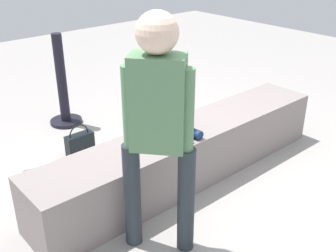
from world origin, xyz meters
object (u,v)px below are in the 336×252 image
Objects in this scene: cake_plate at (146,139)px; handbag_brown_canvas at (143,114)px; water_bottle_near_gift at (161,103)px; party_cup_red at (188,98)px; child_seated at (177,110)px; handbag_black_leather at (80,145)px; adult_standing at (158,118)px; cake_box_white at (38,165)px; gift_bag at (191,129)px.

cake_plate reaches higher than handbag_brown_canvas.
water_bottle_near_gift reaches higher than party_cup_red.
child_seated is at bearing -125.70° from water_bottle_near_gift.
handbag_brown_canvas is (0.91, 0.17, 0.00)m from handbag_black_leather.
party_cup_red is 0.30× the size of handbag_brown_canvas.
party_cup_red is (1.98, 1.79, -0.93)m from adult_standing.
adult_standing is at bearing -140.76° from child_seated.
handbag_brown_canvas is (-0.44, -0.20, 0.05)m from water_bottle_near_gift.
cake_box_white is (-0.22, 1.47, -0.91)m from adult_standing.
handbag_black_leather is at bearing -0.79° from cake_box_white.
party_cup_red is at bearing 10.53° from handbag_brown_canvas.
child_seated is at bearing 39.24° from adult_standing.
adult_standing is 2.83m from party_cup_red.
adult_standing is at bearing -81.47° from cake_box_white.
gift_bag is 0.90m from water_bottle_near_gift.
handbag_brown_canvas is (-0.14, 0.64, -0.01)m from gift_bag.
handbag_black_leather reaches higher than cake_box_white.
gift_bag is 0.89× the size of handbag_black_leather.
water_bottle_near_gift is at bearing 173.54° from party_cup_red.
handbag_brown_canvas is at bearing 10.72° from handbag_black_leather.
adult_standing is 2.58m from water_bottle_near_gift.
cake_box_white is at bearing -168.35° from water_bottle_near_gift.
handbag_black_leather is at bearing 156.22° from gift_bag.
child_seated is 1.42m from cake_box_white.
adult_standing reaches higher than cake_plate.
adult_standing is at bearing -98.52° from handbag_black_leather.
water_bottle_near_gift is 1.83m from cake_box_white.
water_bottle_near_gift is at bearing 49.39° from adult_standing.
handbag_brown_canvas is at bearing -169.47° from party_cup_red.
child_seated is 1.37m from handbag_brown_canvas.
adult_standing is 4.40× the size of handbag_brown_canvas.
cake_box_white is at bearing 162.50° from gift_bag.
gift_bag is 1.57m from cake_box_white.
cake_plate is 1.11m from gift_bag.
handbag_black_leather reaches higher than party_cup_red.
cake_plate is 0.75× the size of cake_box_white.
cake_plate is at bearing -134.18° from water_bottle_near_gift.
cake_plate is 1.84m from water_bottle_near_gift.
water_bottle_near_gift is at bearing 15.50° from handbag_black_leather.
handbag_brown_canvas reaches higher than handbag_black_leather.
cake_plate is at bearing -59.20° from cake_box_white.
gift_bag is 1.07m from party_cup_red.
child_seated is 1.58× the size of gift_bag.
water_bottle_near_gift is (1.58, 1.84, -0.90)m from adult_standing.
cake_plate is at bearing -83.30° from handbag_black_leather.
water_bottle_near_gift is at bearing 11.65° from cake_box_white.
party_cup_red is at bearing 42.15° from adult_standing.
cake_plate is 2.12m from party_cup_red.
gift_bag is at bearing -131.57° from party_cup_red.
cake_plate is 1.23× the size of water_bottle_near_gift.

